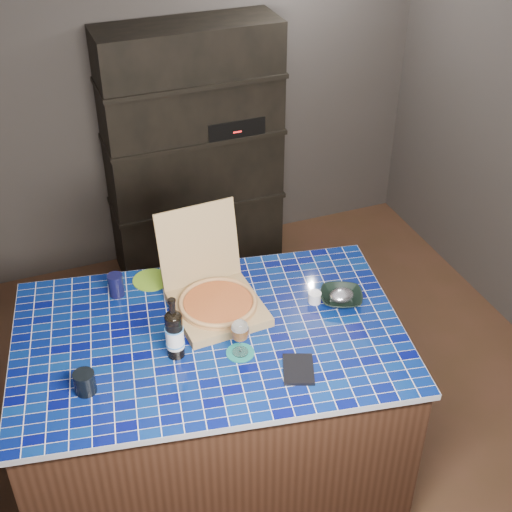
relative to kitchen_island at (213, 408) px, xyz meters
name	(u,v)px	position (x,y,z in m)	size (l,w,h in m)	color
room	(279,220)	(0.51, 0.41, 0.76)	(3.50, 3.50, 3.50)	brown
shelving_unit	(195,152)	(0.51, 1.94, 0.41)	(1.20, 0.41, 1.80)	black
kitchen_island	(213,408)	(0.00, 0.00, 0.00)	(1.96, 1.42, 0.98)	#412619
pizza_box	(216,299)	(0.09, 0.16, 0.55)	(0.43, 0.51, 0.44)	tan
mead_bottle	(175,334)	(-0.18, -0.08, 0.61)	(0.08, 0.08, 0.31)	black
teal_trivet	(240,353)	(0.09, -0.17, 0.49)	(0.13, 0.13, 0.01)	#157066
wine_glass	(240,331)	(0.09, -0.17, 0.62)	(0.08, 0.08, 0.18)	white
tumbler	(85,382)	(-0.59, -0.16, 0.54)	(0.09, 0.09, 0.10)	black
dvd_case	(298,369)	(0.29, -0.37, 0.50)	(0.13, 0.18, 0.01)	black
bowl	(341,298)	(0.67, 0.00, 0.52)	(0.21, 0.21, 0.05)	black
foil_contents	(341,295)	(0.67, 0.00, 0.53)	(0.12, 0.10, 0.06)	silver
white_jar	(315,297)	(0.55, 0.04, 0.52)	(0.06, 0.06, 0.05)	silver
navy_cup	(116,285)	(-0.34, 0.44, 0.55)	(0.08, 0.08, 0.12)	black
green_trivet	(151,280)	(-0.15, 0.50, 0.49)	(0.19, 0.19, 0.01)	#76A924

